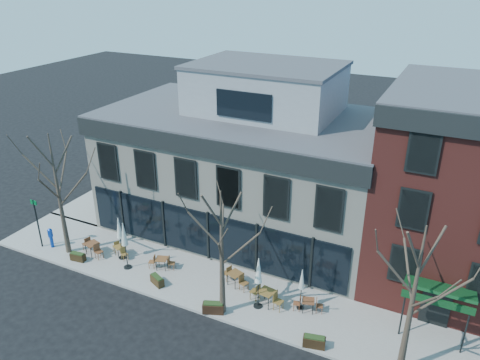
% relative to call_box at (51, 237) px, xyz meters
% --- Properties ---
extents(ground, '(120.00, 120.00, 0.00)m').
position_rel_call_box_xyz_m(ground, '(9.85, 3.25, -0.89)').
color(ground, black).
rests_on(ground, ground).
extents(sidewalk_front, '(33.50, 4.70, 0.15)m').
position_rel_call_box_xyz_m(sidewalk_front, '(13.10, 1.10, -0.82)').
color(sidewalk_front, gray).
rests_on(sidewalk_front, ground).
extents(sidewalk_side, '(4.50, 12.00, 0.15)m').
position_rel_call_box_xyz_m(sidewalk_side, '(-1.40, 9.25, -0.82)').
color(sidewalk_side, gray).
rests_on(sidewalk_side, ground).
extents(corner_building, '(18.39, 10.39, 11.10)m').
position_rel_call_box_xyz_m(corner_building, '(9.92, 8.32, 3.83)').
color(corner_building, beige).
rests_on(corner_building, ground).
extents(red_brick_building, '(8.20, 11.78, 11.18)m').
position_rel_call_box_xyz_m(red_brick_building, '(22.85, 8.23, 4.74)').
color(red_brick_building, maroon).
rests_on(red_brick_building, ground).
extents(tree_corner, '(3.93, 3.98, 7.92)m').
position_rel_call_box_xyz_m(tree_corner, '(1.36, 0.05, 3.36)').
color(tree_corner, '#382B21').
rests_on(tree_corner, sidewalk_front).
extents(tree_mid, '(3.50, 3.55, 7.04)m').
position_rel_call_box_xyz_m(tree_mid, '(12.86, -0.65, 2.90)').
color(tree_mid, '#382B21').
rests_on(tree_mid, sidewalk_front).
extents(tree_right, '(3.72, 3.77, 7.48)m').
position_rel_call_box_xyz_m(tree_right, '(21.86, -0.65, 3.13)').
color(tree_right, '#382B21').
rests_on(tree_right, sidewalk_front).
extents(sign_pole, '(0.50, 0.10, 3.40)m').
position_rel_call_box_xyz_m(sign_pole, '(-0.65, -0.25, 1.18)').
color(sign_pole, black).
rests_on(sign_pole, sidewalk_front).
extents(call_box, '(0.28, 0.28, 1.40)m').
position_rel_call_box_xyz_m(call_box, '(0.00, 0.00, 0.00)').
color(call_box, '#0C359E').
rests_on(call_box, sidewalk_front).
extents(cafe_set_0, '(1.92, 0.96, 0.98)m').
position_rel_call_box_xyz_m(cafe_set_0, '(2.97, 0.51, -0.24)').
color(cafe_set_0, brown).
rests_on(cafe_set_0, sidewalk_front).
extents(cafe_set_1, '(1.58, 1.01, 0.83)m').
position_rel_call_box_xyz_m(cafe_set_1, '(4.62, 1.15, -0.32)').
color(cafe_set_1, brown).
rests_on(cafe_set_1, sidewalk_front).
extents(cafe_set_2, '(1.67, 0.92, 0.86)m').
position_rel_call_box_xyz_m(cafe_set_2, '(7.76, 1.15, -0.30)').
color(cafe_set_2, brown).
rests_on(cafe_set_2, sidewalk_front).
extents(cafe_set_3, '(1.90, 1.03, 0.98)m').
position_rel_call_box_xyz_m(cafe_set_3, '(12.42, 1.65, -0.24)').
color(cafe_set_3, brown).
rests_on(cafe_set_3, sidewalk_front).
extents(cafe_set_4, '(2.04, 0.91, 1.05)m').
position_rel_call_box_xyz_m(cafe_set_4, '(14.69, 0.88, -0.20)').
color(cafe_set_4, brown).
rests_on(cafe_set_4, sidewalk_front).
extents(cafe_set_5, '(1.63, 0.82, 0.84)m').
position_rel_call_box_xyz_m(cafe_set_5, '(16.85, 1.34, -0.31)').
color(cafe_set_5, brown).
rests_on(cafe_set_5, sidewalk_front).
extents(umbrella_0, '(0.45, 0.45, 2.83)m').
position_rel_call_box_xyz_m(umbrella_0, '(4.89, 0.98, 1.26)').
color(umbrella_0, black).
rests_on(umbrella_0, sidewalk_front).
extents(umbrella_1, '(0.49, 0.49, 3.08)m').
position_rel_call_box_xyz_m(umbrella_1, '(5.84, 0.30, 1.43)').
color(umbrella_1, black).
rests_on(umbrella_1, sidewalk_front).
extents(umbrella_3, '(0.49, 0.49, 3.03)m').
position_rel_call_box_xyz_m(umbrella_3, '(14.35, 0.51, 1.40)').
color(umbrella_3, black).
rests_on(umbrella_3, sidewalk_front).
extents(umbrella_4, '(0.39, 0.39, 2.45)m').
position_rel_call_box_xyz_m(umbrella_4, '(16.42, 1.39, 0.99)').
color(umbrella_4, black).
rests_on(umbrella_4, sidewalk_front).
extents(planter_0, '(0.98, 0.48, 0.53)m').
position_rel_call_box_xyz_m(planter_0, '(2.61, -0.43, -0.48)').
color(planter_0, black).
rests_on(planter_0, sidewalk_front).
extents(planter_1, '(1.05, 0.76, 0.54)m').
position_rel_call_box_xyz_m(planter_1, '(8.39, -0.25, -0.47)').
color(planter_1, '#322310').
rests_on(planter_1, sidewalk_front).
extents(planter_2, '(1.20, 0.83, 0.63)m').
position_rel_call_box_xyz_m(planter_2, '(12.45, -0.95, -0.43)').
color(planter_2, black).
rests_on(planter_2, sidewalk_front).
extents(planter_3, '(1.13, 0.64, 0.60)m').
position_rel_call_box_xyz_m(planter_3, '(17.94, -0.95, -0.45)').
color(planter_3, black).
rests_on(planter_3, sidewalk_front).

